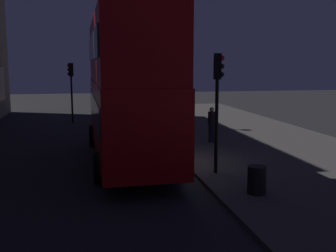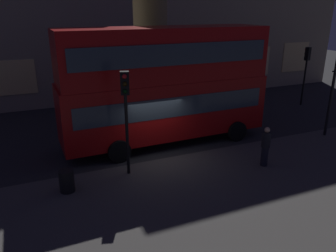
{
  "view_description": "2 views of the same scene",
  "coord_description": "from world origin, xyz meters",
  "px_view_note": "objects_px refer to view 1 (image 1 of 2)",
  "views": [
    {
      "loc": [
        -14.57,
        2.91,
        3.81
      ],
      "look_at": [
        0.45,
        -0.09,
        1.45
      ],
      "focal_mm": 43.03,
      "sensor_mm": 36.0,
      "label": 1
    },
    {
      "loc": [
        -4.85,
        -12.7,
        6.27
      ],
      "look_at": [
        0.55,
        0.0,
        1.35
      ],
      "focal_mm": 35.31,
      "sensor_mm": 36.0,
      "label": 2
    }
  ],
  "objects_px": {
    "double_decker_bus": "(128,84)",
    "litter_bin": "(257,180)",
    "traffic_light_far_side": "(71,80)",
    "traffic_light_near_kerb": "(218,88)",
    "street_lamp": "(159,62)",
    "pedestrian": "(212,124)"
  },
  "relations": [
    {
      "from": "double_decker_bus",
      "to": "litter_bin",
      "type": "relative_size",
      "value": 12.44
    },
    {
      "from": "double_decker_bus",
      "to": "traffic_light_far_side",
      "type": "xyz_separation_m",
      "value": [
        11.2,
        2.55,
        -0.24
      ]
    },
    {
      "from": "double_decker_bus",
      "to": "traffic_light_near_kerb",
      "type": "height_order",
      "value": "double_decker_bus"
    },
    {
      "from": "traffic_light_near_kerb",
      "to": "street_lamp",
      "type": "relative_size",
      "value": 0.76
    },
    {
      "from": "traffic_light_near_kerb",
      "to": "street_lamp",
      "type": "height_order",
      "value": "street_lamp"
    },
    {
      "from": "traffic_light_near_kerb",
      "to": "litter_bin",
      "type": "xyz_separation_m",
      "value": [
        -2.39,
        -0.44,
        -2.51
      ]
    },
    {
      "from": "traffic_light_near_kerb",
      "to": "pedestrian",
      "type": "height_order",
      "value": "traffic_light_near_kerb"
    },
    {
      "from": "double_decker_bus",
      "to": "street_lamp",
      "type": "relative_size",
      "value": 1.88
    },
    {
      "from": "street_lamp",
      "to": "litter_bin",
      "type": "height_order",
      "value": "street_lamp"
    },
    {
      "from": "street_lamp",
      "to": "litter_bin",
      "type": "relative_size",
      "value": 6.61
    },
    {
      "from": "double_decker_bus",
      "to": "pedestrian",
      "type": "height_order",
      "value": "double_decker_bus"
    },
    {
      "from": "traffic_light_far_side",
      "to": "litter_bin",
      "type": "height_order",
      "value": "traffic_light_far_side"
    },
    {
      "from": "street_lamp",
      "to": "litter_bin",
      "type": "bearing_deg",
      "value": -177.57
    },
    {
      "from": "double_decker_bus",
      "to": "traffic_light_far_side",
      "type": "bearing_deg",
      "value": 11.84
    },
    {
      "from": "traffic_light_far_side",
      "to": "pedestrian",
      "type": "height_order",
      "value": "traffic_light_far_side"
    },
    {
      "from": "pedestrian",
      "to": "litter_bin",
      "type": "distance_m",
      "value": 7.85
    },
    {
      "from": "double_decker_bus",
      "to": "pedestrian",
      "type": "bearing_deg",
      "value": -58.74
    },
    {
      "from": "litter_bin",
      "to": "double_decker_bus",
      "type": "bearing_deg",
      "value": 31.99
    },
    {
      "from": "pedestrian",
      "to": "litter_bin",
      "type": "xyz_separation_m",
      "value": [
        -7.76,
        1.07,
        -0.46
      ]
    },
    {
      "from": "litter_bin",
      "to": "traffic_light_far_side",
      "type": "bearing_deg",
      "value": 19.38
    },
    {
      "from": "street_lamp",
      "to": "litter_bin",
      "type": "distance_m",
      "value": 13.38
    },
    {
      "from": "street_lamp",
      "to": "double_decker_bus",
      "type": "bearing_deg",
      "value": 161.47
    }
  ]
}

